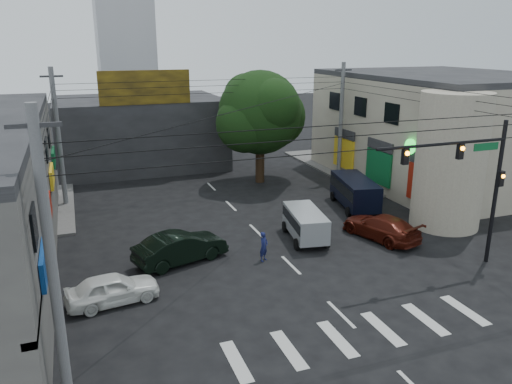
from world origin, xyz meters
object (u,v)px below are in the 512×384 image
utility_pole_far_left (59,139)px  utility_pole_far_right (341,122)px  navy_van (355,193)px  traffic_officer (264,246)px  street_tree (260,113)px  dark_sedan (181,247)px  white_compact (113,289)px  utility_pole_near_left (52,265)px  traffic_gantry (472,172)px  maroon_sedan (381,227)px  silver_minivan (305,225)px

utility_pole_far_left → utility_pole_far_right: same height
navy_van → traffic_officer: size_ratio=3.46×
street_tree → dark_sedan: bearing=-125.5°
street_tree → white_compact: street_tree is taller
dark_sedan → traffic_officer: size_ratio=3.26×
street_tree → utility_pole_near_left: 25.95m
traffic_gantry → utility_pole_far_right: 17.21m
maroon_sedan → silver_minivan: bearing=-33.7°
street_tree → navy_van: 10.04m
traffic_gantry → navy_van: (-0.17, 9.80, -3.83)m
dark_sedan → navy_van: navy_van is taller
navy_van → maroon_sedan: bearing=176.7°
utility_pole_far_left → traffic_officer: (9.42, -13.00, -3.83)m
navy_van → traffic_officer: 10.49m
street_tree → utility_pole_near_left: utility_pole_near_left is taller
silver_minivan → navy_van: (5.54, 3.96, 0.16)m
traffic_gantry → utility_pole_near_left: 18.66m
traffic_officer → traffic_gantry: bearing=-61.5°
silver_minivan → navy_van: bearing=-44.9°
traffic_officer → navy_van: bearing=-3.7°
traffic_gantry → traffic_officer: (-8.90, 4.00, -4.06)m
silver_minivan → traffic_officer: size_ratio=2.70×
traffic_gantry → silver_minivan: traffic_gantry is taller
utility_pole_far_left → utility_pole_far_right: size_ratio=1.00×
utility_pole_near_left → dark_sedan: utility_pole_near_left is taller
utility_pole_far_right → navy_van: bearing=-111.5°
maroon_sedan → silver_minivan: 4.29m
street_tree → silver_minivan: size_ratio=2.09×
traffic_gantry → utility_pole_far_left: size_ratio=0.78×
utility_pole_near_left → navy_van: bearing=36.2°
dark_sedan → white_compact: dark_sedan is taller
street_tree → utility_pole_near_left: size_ratio=0.95×
utility_pole_far_right → maroon_sedan: utility_pole_far_right is taller
silver_minivan → traffic_gantry: bearing=-126.1°
dark_sedan → maroon_sedan: dark_sedan is taller
utility_pole_far_right → dark_sedan: size_ratio=1.83×
utility_pole_near_left → utility_pole_far_left: (0.00, 20.50, 0.00)m
dark_sedan → silver_minivan: silver_minivan is taller
utility_pole_near_left → maroon_sedan: bearing=25.6°
navy_van → traffic_officer: (-8.74, -5.79, -0.24)m
white_compact → navy_van: size_ratio=0.77×
silver_minivan → maroon_sedan: bearing=-98.4°
traffic_officer → maroon_sedan: bearing=-33.3°
traffic_gantry → utility_pole_far_right: utility_pole_far_right is taller
dark_sedan → silver_minivan: (7.18, 0.52, 0.07)m
utility_pole_far_left → traffic_officer: utility_pole_far_left is taller
silver_minivan → traffic_officer: 3.68m
traffic_gantry → white_compact: 17.13m
navy_van → traffic_gantry: bearing=-166.8°
traffic_gantry → street_tree: bearing=102.0°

